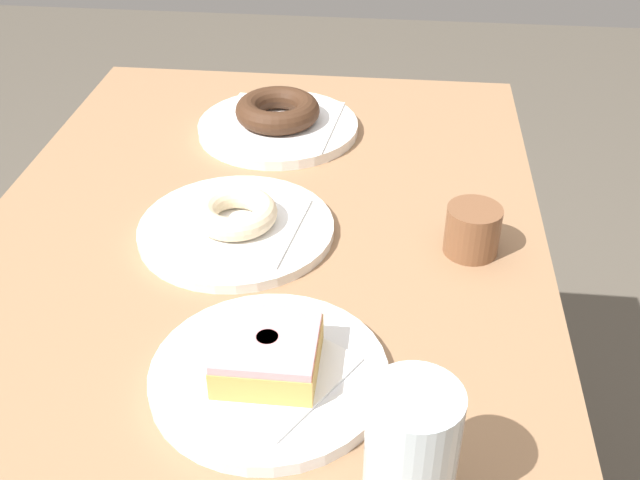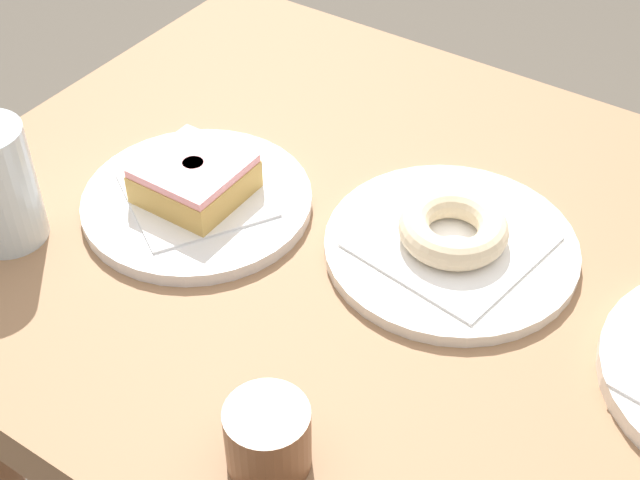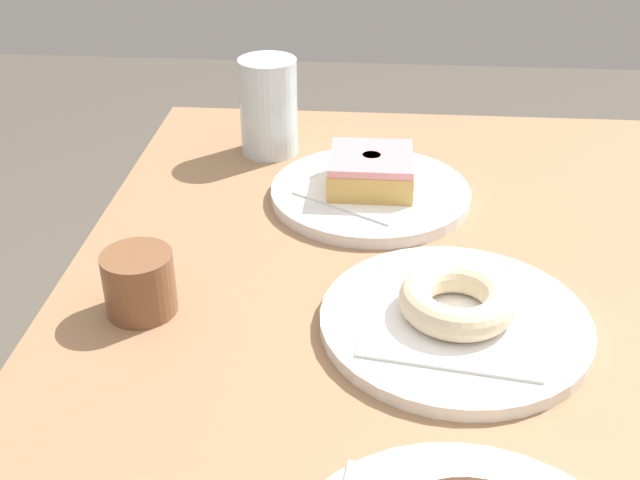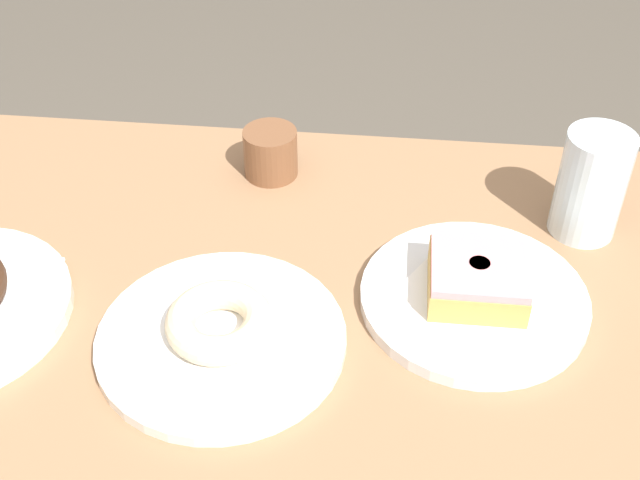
{
  "view_description": "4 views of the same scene",
  "coord_description": "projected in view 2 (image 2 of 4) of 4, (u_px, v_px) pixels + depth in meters",
  "views": [
    {
      "loc": [
        0.74,
        0.16,
        1.26
      ],
      "look_at": [
        0.04,
        0.08,
        0.77
      ],
      "focal_mm": 42.91,
      "sensor_mm": 36.0,
      "label": 1
    },
    {
      "loc": [
        -0.25,
        0.55,
        1.32
      ],
      "look_at": [
        0.07,
        0.07,
        0.79
      ],
      "focal_mm": 50.99,
      "sensor_mm": 36.0,
      "label": 2
    },
    {
      "loc": [
        -0.57,
        0.05,
        1.16
      ],
      "look_at": [
        0.1,
        0.1,
        0.76
      ],
      "focal_mm": 44.62,
      "sensor_mm": 36.0,
      "label": 3
    },
    {
      "loc": [
        0.14,
        -0.55,
        1.32
      ],
      "look_at": [
        0.08,
        0.08,
        0.79
      ],
      "focal_mm": 46.75,
      "sensor_mm": 36.0,
      "label": 4
    }
  ],
  "objects": [
    {
      "name": "napkin_glazed_square",
      "position": [
        197.0,
        195.0,
        0.88
      ],
      "size": [
        0.17,
        0.17,
        0.0
      ],
      "primitive_type": "cube",
      "rotation": [
        0.0,
        0.0,
        -0.55
      ],
      "color": "white",
      "rests_on": "plate_glazed_square"
    },
    {
      "name": "plate_glazed_square",
      "position": [
        197.0,
        201.0,
        0.89
      ],
      "size": [
        0.22,
        0.22,
        0.01
      ],
      "primitive_type": "cylinder",
      "color": "white",
      "rests_on": "table"
    },
    {
      "name": "table",
      "position": [
        424.0,
        334.0,
        0.89
      ],
      "size": [
        0.99,
        0.69,
        0.74
      ],
      "color": "#946C4B",
      "rests_on": "ground_plane"
    },
    {
      "name": "napkin_sugar_ring",
      "position": [
        452.0,
        241.0,
        0.83
      ],
      "size": [
        0.17,
        0.17,
        0.0
      ],
      "primitive_type": "cube",
      "rotation": [
        0.0,
        0.0,
        -0.15
      ],
      "color": "white",
      "rests_on": "plate_sugar_ring"
    },
    {
      "name": "sugar_jar",
      "position": [
        262.0,
        435.0,
        0.66
      ],
      "size": [
        0.06,
        0.06,
        0.06
      ],
      "primitive_type": "cylinder",
      "color": "brown",
      "rests_on": "table"
    },
    {
      "name": "donut_sugar_ring",
      "position": [
        453.0,
        228.0,
        0.82
      ],
      "size": [
        0.1,
        0.1,
        0.03
      ],
      "primitive_type": "torus",
      "color": "beige",
      "rests_on": "napkin_sugar_ring"
    },
    {
      "name": "donut_glazed_square",
      "position": [
        195.0,
        178.0,
        0.87
      ],
      "size": [
        0.09,
        0.09,
        0.04
      ],
      "color": "tan",
      "rests_on": "napkin_glazed_square"
    },
    {
      "name": "plate_sugar_ring",
      "position": [
        451.0,
        247.0,
        0.84
      ],
      "size": [
        0.23,
        0.23,
        0.01
      ],
      "primitive_type": "cylinder",
      "color": "white",
      "rests_on": "table"
    }
  ]
}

